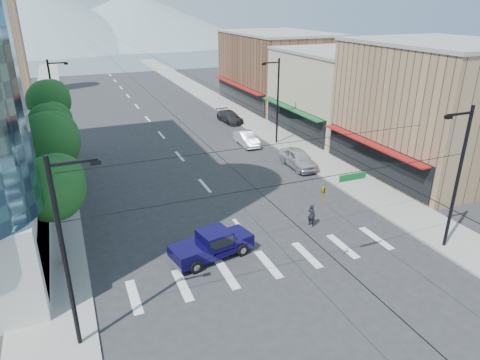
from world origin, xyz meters
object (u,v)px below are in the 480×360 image
Objects in this scene: parked_car_far at (230,117)px; parked_car_near at (299,159)px; pedestrian at (312,215)px; pickup_truck at (212,244)px; parked_car_mid at (246,139)px.

parked_car_near is at bearing -94.79° from parked_car_far.
pedestrian is at bearing -114.26° from parked_car_near.
pickup_truck is 16.79m from parked_car_near.
pedestrian reaches higher than parked_car_far.
pickup_truck is 1.23× the size of parked_car_mid.
parked_car_far is at bearing 91.09° from parked_car_near.
parked_car_near is at bearing 30.54° from pickup_truck.
pickup_truck is 31.39m from parked_car_far.
parked_car_far is at bearing 80.73° from parked_car_mid.
parked_car_mid is 0.90× the size of parked_car_far.
pickup_truck is 7.68m from pedestrian.
parked_car_mid is (10.61, 19.30, -0.18)m from pickup_truck.
parked_car_far is (4.82, 27.69, -0.09)m from pedestrian.
pedestrian is 0.33× the size of parked_car_far.
pickup_truck is 1.09× the size of parked_car_near.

